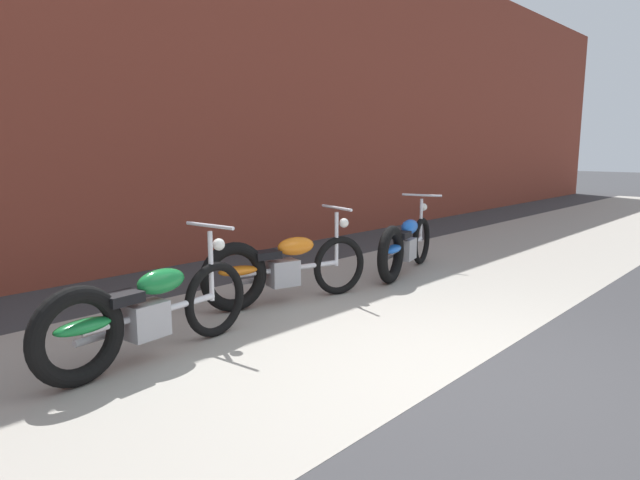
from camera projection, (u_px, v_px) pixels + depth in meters
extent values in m
plane|color=#38383A|center=(462.00, 376.00, 4.05)|extent=(80.00, 80.00, 0.00)
cube|color=#9E998E|center=(296.00, 325.00, 5.22)|extent=(36.00, 3.50, 0.01)
cube|color=brown|center=(106.00, 60.00, 7.06)|extent=(36.00, 0.50, 5.61)
torus|color=black|center=(215.00, 299.00, 4.87)|extent=(0.68, 0.15, 0.68)
torus|color=black|center=(77.00, 336.00, 3.84)|extent=(0.74, 0.21, 0.73)
cylinder|color=silver|center=(154.00, 312.00, 4.35)|extent=(1.23, 0.18, 0.06)
cube|color=#99999E|center=(146.00, 320.00, 4.29)|extent=(0.34, 0.25, 0.28)
ellipsoid|color=#197A38|center=(161.00, 281.00, 4.37)|extent=(0.46, 0.23, 0.20)
ellipsoid|color=#197A38|center=(83.00, 326.00, 3.87)|extent=(0.46, 0.22, 0.10)
cube|color=black|center=(122.00, 298.00, 4.10)|extent=(0.30, 0.23, 0.08)
cylinder|color=silver|center=(211.00, 266.00, 4.79)|extent=(0.05, 0.05, 0.62)
cylinder|color=silver|center=(210.00, 226.00, 4.73)|extent=(0.09, 0.58, 0.03)
sphere|color=white|center=(219.00, 244.00, 4.84)|extent=(0.11, 0.11, 0.11)
cylinder|color=silver|center=(108.00, 334.00, 4.20)|extent=(0.55, 0.12, 0.06)
torus|color=black|center=(339.00, 265.00, 6.28)|extent=(0.68, 0.26, 0.68)
torus|color=black|center=(234.00, 277.00, 5.61)|extent=(0.74, 0.32, 0.73)
cylinder|color=silver|center=(290.00, 268.00, 5.94)|extent=(1.20, 0.39, 0.06)
cube|color=#99999E|center=(283.00, 273.00, 5.91)|extent=(0.37, 0.30, 0.28)
ellipsoid|color=orange|center=(296.00, 246.00, 5.94)|extent=(0.48, 0.30, 0.20)
ellipsoid|color=orange|center=(238.00, 271.00, 5.62)|extent=(0.47, 0.29, 0.10)
cube|color=black|center=(266.00, 255.00, 5.77)|extent=(0.32, 0.27, 0.08)
cylinder|color=silver|center=(337.00, 239.00, 6.21)|extent=(0.05, 0.05, 0.62)
cylinder|color=silver|center=(337.00, 208.00, 6.15)|extent=(0.19, 0.57, 0.03)
sphere|color=white|center=(344.00, 223.00, 6.23)|extent=(0.11, 0.11, 0.11)
cylinder|color=silver|center=(257.00, 280.00, 5.92)|extent=(0.55, 0.21, 0.06)
torus|color=black|center=(421.00, 241.00, 7.95)|extent=(0.68, 0.26, 0.68)
torus|color=black|center=(391.00, 254.00, 6.81)|extent=(0.74, 0.32, 0.73)
cylinder|color=silver|center=(407.00, 245.00, 7.37)|extent=(1.20, 0.38, 0.06)
cube|color=#99999E|center=(405.00, 249.00, 7.31)|extent=(0.37, 0.30, 0.28)
ellipsoid|color=blue|center=(410.00, 227.00, 7.40)|extent=(0.47, 0.30, 0.20)
ellipsoid|color=blue|center=(392.00, 249.00, 6.84)|extent=(0.47, 0.29, 0.10)
cube|color=black|center=(401.00, 235.00, 7.10)|extent=(0.32, 0.27, 0.08)
cylinder|color=silver|center=(421.00, 220.00, 7.86)|extent=(0.05, 0.05, 0.62)
cylinder|color=silver|center=(422.00, 195.00, 7.80)|extent=(0.19, 0.57, 0.03)
sphere|color=white|center=(423.00, 207.00, 7.92)|extent=(0.11, 0.11, 0.11)
cylinder|color=silver|center=(388.00, 257.00, 7.18)|extent=(0.55, 0.21, 0.06)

